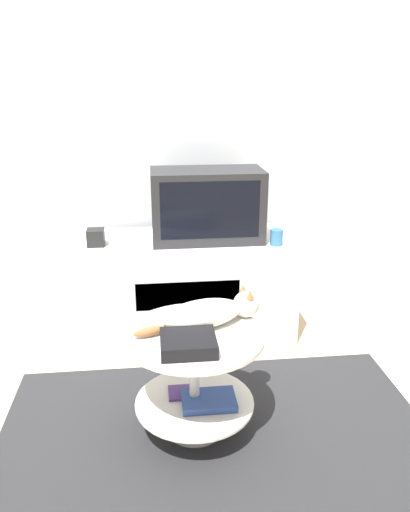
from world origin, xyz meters
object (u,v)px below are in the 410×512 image
(dvd_box, at_px, (188,343))
(cat, at_px, (210,312))
(tv, at_px, (207,205))
(speaker, at_px, (96,237))

(dvd_box, height_order, cat, cat)
(tv, distance_m, dvd_box, 1.18)
(speaker, relative_size, dvd_box, 0.45)
(speaker, xyz_separation_m, cat, (0.56, -0.88, -0.08))
(tv, distance_m, speaker, 0.67)
(tv, xyz_separation_m, speaker, (-0.65, -0.05, -0.16))
(tv, distance_m, cat, 0.96)
(tv, xyz_separation_m, dvd_box, (-0.20, -1.13, -0.27))
(cat, bearing_deg, tv, 65.86)
(speaker, distance_m, cat, 1.04)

